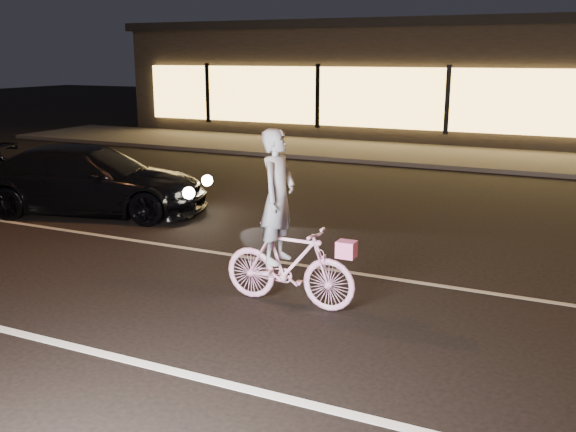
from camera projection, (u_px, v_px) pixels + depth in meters
The scene contains 7 objects.
ground at pixel (192, 306), 7.89m from camera, with size 90.00×90.00×0.00m, color black.
lane_stripe_near at pixel (111, 356), 6.57m from camera, with size 60.00×0.12×0.01m, color silver.
lane_stripe_far at pixel (266, 260), 9.65m from camera, with size 60.00×0.10×0.01m, color gray.
sidewalk at pixel (432, 155), 19.29m from camera, with size 30.00×4.00×0.12m, color #383533.
storefront at pixel (471, 78), 24.02m from camera, with size 25.40×8.42×4.20m.
cyclist at pixel (286, 244), 7.77m from camera, with size 1.72×0.59×2.17m.
sedan at pixel (91, 180), 12.36m from camera, with size 4.82×3.01×1.30m.
Camera 1 is at (4.21, -6.18, 3.00)m, focal length 40.00 mm.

